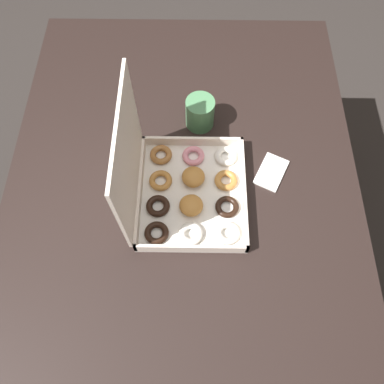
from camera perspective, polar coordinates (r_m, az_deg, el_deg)
ground_plane at (r=1.72m, az=-0.90°, el=-9.02°), size 8.00×8.00×0.00m
dining_table at (r=1.13m, az=-1.35°, el=0.33°), size 1.29×1.00×0.70m
donut_box at (r=0.98m, az=-2.47°, el=1.23°), size 0.33×0.30×0.34m
coffee_mug at (r=1.13m, az=1.22°, el=12.00°), size 0.08×0.08×0.10m
paper_napkin at (r=1.09m, az=11.99°, el=3.00°), size 0.13×0.11×0.01m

